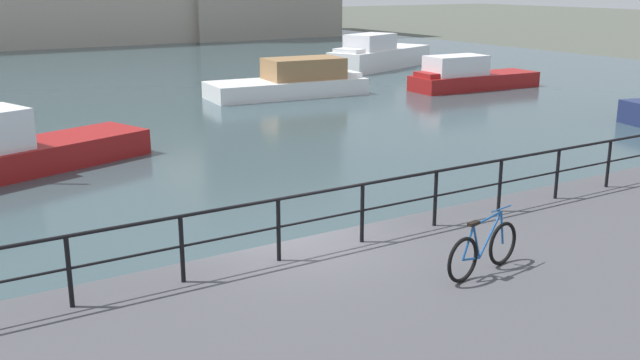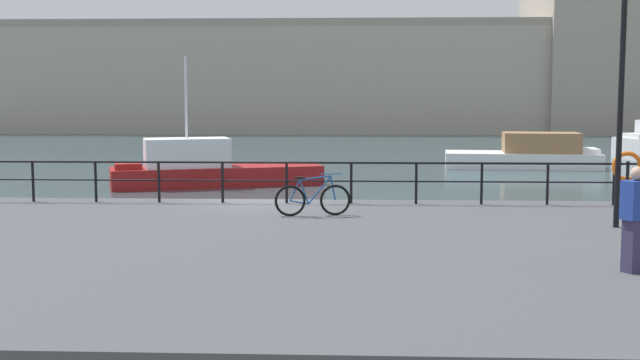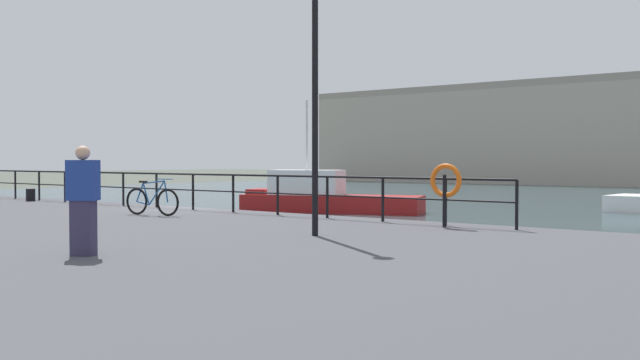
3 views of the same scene
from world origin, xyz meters
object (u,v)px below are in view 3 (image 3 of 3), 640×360
at_px(mooring_bollard, 31,195).
at_px(standing_person, 83,200).
at_px(life_ring_stand, 446,183).
at_px(parked_bicycle, 152,201).
at_px(quay_lamp_post, 315,62).
at_px(moored_cabin_cruiser, 322,196).

height_order(mooring_bollard, standing_person, standing_person).
bearing_deg(life_ring_stand, parked_bicycle, -166.91).
bearing_deg(life_ring_stand, mooring_bollard, -179.25).
xyz_separation_m(mooring_bollard, quay_lamp_post, (15.19, -2.89, 3.13)).
xyz_separation_m(parked_bicycle, quay_lamp_post, (6.52, -1.31, 2.96)).
xyz_separation_m(quay_lamp_post, standing_person, (-1.08, -4.41, -2.49)).
xyz_separation_m(mooring_bollard, standing_person, (14.12, -7.29, 0.64)).
bearing_deg(moored_cabin_cruiser, quay_lamp_post, 108.20).
distance_m(parked_bicycle, life_ring_stand, 7.94).
xyz_separation_m(life_ring_stand, quay_lamp_post, (-1.19, -3.10, 2.38)).
distance_m(life_ring_stand, quay_lamp_post, 4.09).
relative_size(quay_lamp_post, standing_person, 3.17).
distance_m(moored_cabin_cruiser, mooring_bollard, 13.01).
bearing_deg(parked_bicycle, moored_cabin_cruiser, 99.35).
relative_size(life_ring_stand, standing_person, 0.83).
height_order(life_ring_stand, standing_person, standing_person).
bearing_deg(moored_cabin_cruiser, life_ring_stand, 117.35).
xyz_separation_m(life_ring_stand, standing_person, (-2.27, -7.51, -0.11)).
xyz_separation_m(parked_bicycle, life_ring_stand, (7.71, 1.79, 0.59)).
bearing_deg(quay_lamp_post, moored_cabin_cruiser, 126.99).
relative_size(parked_bicycle, mooring_bollard, 3.98).
bearing_deg(moored_cabin_cruiser, parked_bicycle, 91.03).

